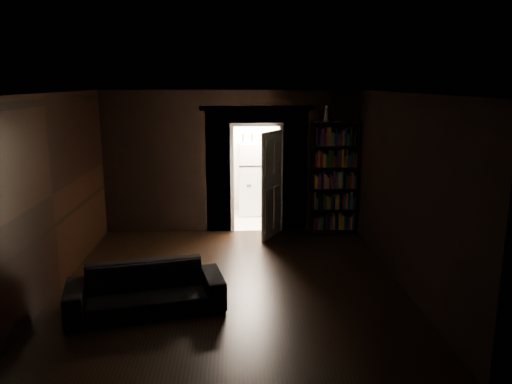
# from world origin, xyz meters

# --- Properties ---
(ground) EXTENTS (5.50, 5.50, 0.00)m
(ground) POSITION_xyz_m (0.00, 0.00, 0.00)
(ground) COLOR black
(ground) RESTS_ON ground
(room_walls) EXTENTS (5.02, 5.61, 2.84)m
(room_walls) POSITION_xyz_m (-0.01, 1.07, 1.68)
(room_walls) COLOR black
(room_walls) RESTS_ON ground
(kitchen_alcove) EXTENTS (2.20, 1.80, 2.60)m
(kitchen_alcove) POSITION_xyz_m (0.50, 3.87, 1.21)
(kitchen_alcove) COLOR beige
(kitchen_alcove) RESTS_ON ground
(sofa) EXTENTS (2.16, 1.29, 0.77)m
(sofa) POSITION_xyz_m (-1.11, -0.77, 0.39)
(sofa) COLOR black
(sofa) RESTS_ON ground
(bookshelf) EXTENTS (0.95, 0.51, 2.20)m
(bookshelf) POSITION_xyz_m (2.00, 2.59, 1.10)
(bookshelf) COLOR black
(bookshelf) RESTS_ON ground
(refrigerator) EXTENTS (0.84, 0.79, 1.65)m
(refrigerator) POSITION_xyz_m (0.53, 4.11, 0.82)
(refrigerator) COLOR white
(refrigerator) RESTS_ON ground
(door) EXTENTS (0.45, 0.77, 2.05)m
(door) POSITION_xyz_m (0.77, 2.36, 1.02)
(door) COLOR silver
(door) RESTS_ON ground
(figurine) EXTENTS (0.13, 0.13, 0.30)m
(figurine) POSITION_xyz_m (1.83, 2.65, 2.35)
(figurine) COLOR silver
(figurine) RESTS_ON bookshelf
(bottles) EXTENTS (0.57, 0.20, 0.23)m
(bottles) POSITION_xyz_m (0.46, 4.12, 1.77)
(bottles) COLOR black
(bottles) RESTS_ON refrigerator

